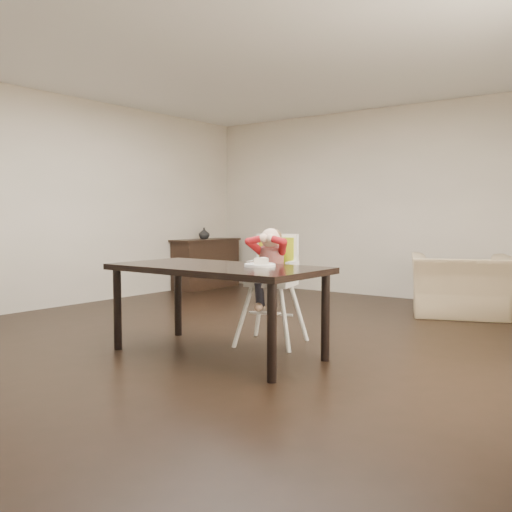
{
  "coord_description": "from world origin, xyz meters",
  "views": [
    {
      "loc": [
        3.37,
        -4.15,
        1.16
      ],
      "look_at": [
        0.42,
        -0.22,
        0.81
      ],
      "focal_mm": 40.0,
      "sensor_mm": 36.0,
      "label": 1
    }
  ],
  "objects_px": {
    "dining_table": "(217,275)",
    "armchair": "(460,275)",
    "sideboard": "(206,263)",
    "high_chair": "(272,262)"
  },
  "relations": [
    {
      "from": "dining_table",
      "to": "armchair",
      "type": "xyz_separation_m",
      "value": [
        1.04,
        3.1,
        -0.2
      ]
    },
    {
      "from": "sideboard",
      "to": "high_chair",
      "type": "bearing_deg",
      "value": -39.83
    },
    {
      "from": "high_chair",
      "to": "sideboard",
      "type": "bearing_deg",
      "value": 125.46
    },
    {
      "from": "dining_table",
      "to": "high_chair",
      "type": "bearing_deg",
      "value": 79.28
    },
    {
      "from": "armchair",
      "to": "dining_table",
      "type": "bearing_deg",
      "value": 49.23
    },
    {
      "from": "armchair",
      "to": "sideboard",
      "type": "xyz_separation_m",
      "value": [
        -4.11,
        0.19,
        -0.08
      ]
    },
    {
      "from": "dining_table",
      "to": "sideboard",
      "type": "height_order",
      "value": "sideboard"
    },
    {
      "from": "high_chair",
      "to": "armchair",
      "type": "height_order",
      "value": "high_chair"
    },
    {
      "from": "dining_table",
      "to": "high_chair",
      "type": "relative_size",
      "value": 1.72
    },
    {
      "from": "dining_table",
      "to": "armchair",
      "type": "height_order",
      "value": "armchair"
    }
  ]
}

